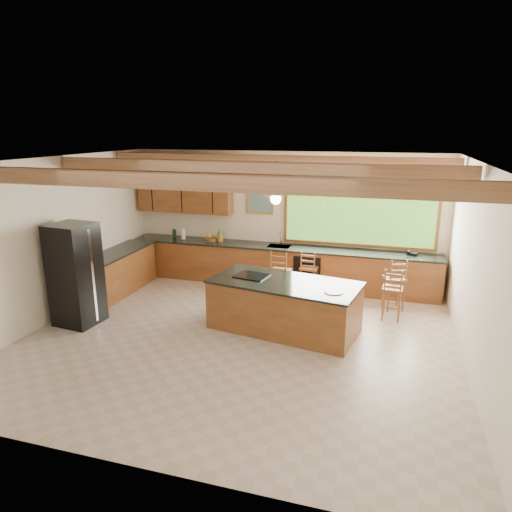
% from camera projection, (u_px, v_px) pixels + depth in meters
% --- Properties ---
extents(ground, '(7.20, 7.20, 0.00)m').
position_uv_depth(ground, '(239.00, 338.00, 7.85)').
color(ground, '#C3B0A1').
rests_on(ground, ground).
extents(room_shell, '(7.27, 6.54, 3.02)m').
position_uv_depth(room_shell, '(240.00, 205.00, 7.90)').
color(room_shell, silver).
rests_on(room_shell, ground).
extents(counter_run, '(7.12, 3.10, 1.25)m').
position_uv_depth(counter_run, '(240.00, 267.00, 10.28)').
color(counter_run, brown).
rests_on(counter_run, ground).
extents(island, '(2.76, 1.65, 0.92)m').
position_uv_depth(island, '(284.00, 305.00, 8.10)').
color(island, brown).
rests_on(island, ground).
extents(refrigerator, '(0.80, 0.78, 1.87)m').
position_uv_depth(refrigerator, '(76.00, 274.00, 8.25)').
color(refrigerator, black).
rests_on(refrigerator, ground).
extents(bar_stool_a, '(0.42, 0.42, 1.13)m').
position_uv_depth(bar_stool_a, '(280.00, 273.00, 9.23)').
color(bar_stool_a, brown).
rests_on(bar_stool_a, ground).
extents(bar_stool_b, '(0.38, 0.38, 1.01)m').
position_uv_depth(bar_stool_b, '(309.00, 269.00, 9.70)').
color(bar_stool_b, brown).
rests_on(bar_stool_b, ground).
extents(bar_stool_c, '(0.50, 0.50, 1.07)m').
position_uv_depth(bar_stool_c, '(394.00, 280.00, 8.91)').
color(bar_stool_c, brown).
rests_on(bar_stool_c, ground).
extents(bar_stool_d, '(0.39, 0.39, 1.02)m').
position_uv_depth(bar_stool_d, '(393.00, 290.00, 8.44)').
color(bar_stool_d, brown).
rests_on(bar_stool_d, ground).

